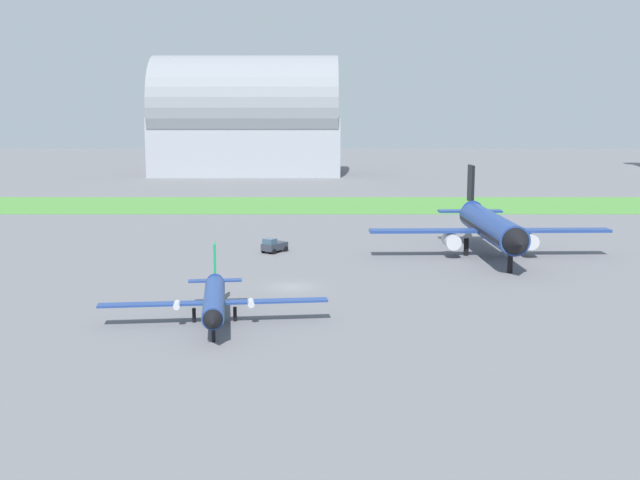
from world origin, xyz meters
TOP-DOWN VIEW (x-y plane):
  - ground_plane at (0.00, 0.00)m, footprint 600.00×600.00m
  - grass_taxiway_strip at (0.00, 73.56)m, footprint 360.00×28.00m
  - airplane_midfield_jet at (24.72, 17.67)m, footprint 30.81×30.20m
  - airplane_foreground_turboprop at (-6.29, -14.77)m, footprint 20.13×17.27m
  - pushback_tug_near_gate at (-3.08, 20.90)m, footprint 3.55×3.98m
  - hangar_distant at (-17.92, 149.11)m, footprint 53.00×29.20m

SIDE VIEW (x-z plane):
  - ground_plane at x=0.00m, z-range 0.00..0.00m
  - grass_taxiway_strip at x=0.00m, z-range 0.00..0.08m
  - pushback_tug_near_gate at x=-3.08m, z-range -0.06..1.89m
  - airplane_foreground_turboprop at x=-6.29m, z-range -0.81..5.22m
  - airplane_midfield_jet at x=24.72m, z-range -1.52..9.37m
  - hangar_distant at x=-17.92m, z-range -1.51..32.07m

